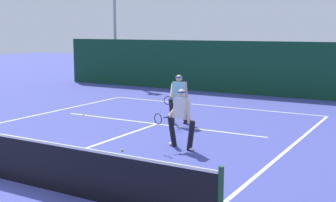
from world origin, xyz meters
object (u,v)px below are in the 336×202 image
object	(u,v)px
player_near	(181,116)
tennis_ball	(84,114)
tennis_ball_extra	(122,150)
player_far	(179,97)

from	to	relation	value
player_near	tennis_ball	distance (m)	5.96
player_near	tennis_ball_extra	bearing A→B (deg)	57.81
player_far	player_near	bearing A→B (deg)	97.14
tennis_ball	player_near	bearing A→B (deg)	-23.33
tennis_ball	tennis_ball_extra	bearing A→B (deg)	-38.67
player_near	tennis_ball	world-z (taller)	player_near
tennis_ball	player_far	bearing A→B (deg)	6.85
tennis_ball	tennis_ball_extra	size ratio (longest dim) A/B	1.00
player_far	tennis_ball_extra	size ratio (longest dim) A/B	25.33
player_far	tennis_ball_extra	bearing A→B (deg)	73.39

